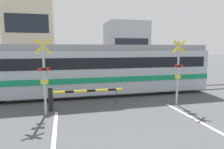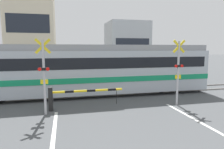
# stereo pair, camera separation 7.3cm
# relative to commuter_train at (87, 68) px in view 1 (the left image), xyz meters

# --- Properties ---
(rail_track_near) EXTENTS (50.00, 0.10, 0.08)m
(rail_track_near) POSITION_rel_commuter_train_xyz_m (1.00, -0.72, -1.66)
(rail_track_near) COLOR gray
(rail_track_near) RESTS_ON ground_plane
(rail_track_far) EXTENTS (50.00, 0.10, 0.08)m
(rail_track_far) POSITION_rel_commuter_train_xyz_m (1.00, 0.72, -1.66)
(rail_track_far) COLOR gray
(rail_track_far) RESTS_ON ground_plane
(commuter_train) EXTENTS (15.63, 2.92, 3.18)m
(commuter_train) POSITION_rel_commuter_train_xyz_m (0.00, 0.00, 0.00)
(commuter_train) COLOR #ADB7C1
(commuter_train) RESTS_ON ground_plane
(crossing_barrier_near) EXTENTS (3.61, 0.20, 1.14)m
(crossing_barrier_near) POSITION_rel_commuter_train_xyz_m (-1.22, -3.05, -0.98)
(crossing_barrier_near) COLOR black
(crossing_barrier_near) RESTS_ON ground_plane
(crossing_barrier_far) EXTENTS (3.61, 0.20, 1.14)m
(crossing_barrier_far) POSITION_rel_commuter_train_xyz_m (3.21, 3.30, -0.98)
(crossing_barrier_far) COLOR black
(crossing_barrier_far) RESTS_ON ground_plane
(crossing_signal_left) EXTENTS (0.68, 0.15, 3.40)m
(crossing_signal_left) POSITION_rel_commuter_train_xyz_m (-2.30, -3.53, 0.17)
(crossing_signal_left) COLOR #B2B2B7
(crossing_signal_left) RESTS_ON ground_plane
(crossing_signal_right) EXTENTS (0.68, 0.15, 3.40)m
(crossing_signal_right) POSITION_rel_commuter_train_xyz_m (4.29, -3.53, 0.17)
(crossing_signal_right) COLOR #B2B2B7
(crossing_signal_right) RESTS_ON ground_plane
(pedestrian) EXTENTS (0.38, 0.22, 1.67)m
(pedestrian) POSITION_rel_commuter_train_xyz_m (2.21, 6.42, -0.74)
(pedestrian) COLOR #23232D
(pedestrian) RESTS_ON ground_plane
(building_left_of_street) EXTENTS (5.45, 5.19, 10.37)m
(building_left_of_street) POSITION_rel_commuter_train_xyz_m (-5.18, 14.06, 3.48)
(building_left_of_street) COLOR beige
(building_left_of_street) RESTS_ON ground_plane
(building_right_of_street) EXTENTS (5.28, 5.19, 6.48)m
(building_right_of_street) POSITION_rel_commuter_train_xyz_m (7.08, 14.06, 1.54)
(building_right_of_street) COLOR #B2B7BC
(building_right_of_street) RESTS_ON ground_plane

